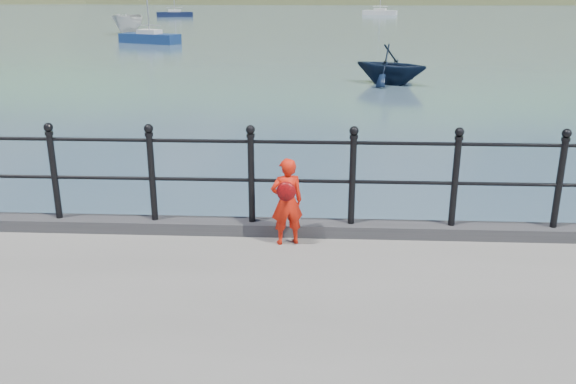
# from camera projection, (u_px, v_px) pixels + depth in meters

# --- Properties ---
(ground) EXTENTS (600.00, 600.00, 0.00)m
(ground) POSITION_uv_depth(u_px,v_px,m) (301.00, 300.00, 7.91)
(ground) COLOR #2D4251
(ground) RESTS_ON ground
(kerb) EXTENTS (60.00, 0.30, 0.15)m
(kerb) POSITION_uv_depth(u_px,v_px,m) (301.00, 228.00, 7.42)
(kerb) COLOR #28282B
(kerb) RESTS_ON quay
(railing) EXTENTS (18.11, 0.11, 1.20)m
(railing) POSITION_uv_depth(u_px,v_px,m) (302.00, 169.00, 7.18)
(railing) COLOR black
(railing) RESTS_ON kerb
(far_shore) EXTENTS (830.00, 200.00, 156.00)m
(far_shore) POSITION_uv_depth(u_px,v_px,m) (417.00, 59.00, 239.90)
(far_shore) COLOR #333A21
(far_shore) RESTS_ON ground
(child) EXTENTS (0.43, 0.36, 1.03)m
(child) POSITION_uv_depth(u_px,v_px,m) (287.00, 201.00, 7.00)
(child) COLOR red
(child) RESTS_ON quay
(launch_white) EXTENTS (2.28, 4.85, 1.81)m
(launch_white) POSITION_uv_depth(u_px,v_px,m) (128.00, 24.00, 53.90)
(launch_white) COLOR beige
(launch_white) RESTS_ON ground
(launch_navy) EXTENTS (4.10, 3.96, 1.66)m
(launch_navy) POSITION_uv_depth(u_px,v_px,m) (391.00, 64.00, 25.53)
(launch_navy) COLOR black
(launch_navy) RESTS_ON ground
(sailboat_left) EXTENTS (5.31, 2.64, 7.38)m
(sailboat_left) POSITION_uv_depth(u_px,v_px,m) (175.00, 14.00, 87.03)
(sailboat_left) COLOR black
(sailboat_left) RESTS_ON ground
(sailboat_deep) EXTENTS (5.36, 2.98, 7.75)m
(sailboat_deep) POSITION_uv_depth(u_px,v_px,m) (380.00, 13.00, 93.00)
(sailboat_deep) COLOR beige
(sailboat_deep) RESTS_ON ground
(sailboat_port) EXTENTS (4.84, 3.13, 6.91)m
(sailboat_port) POSITION_uv_depth(u_px,v_px,m) (150.00, 39.00, 44.91)
(sailboat_port) COLOR navy
(sailboat_port) RESTS_ON ground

